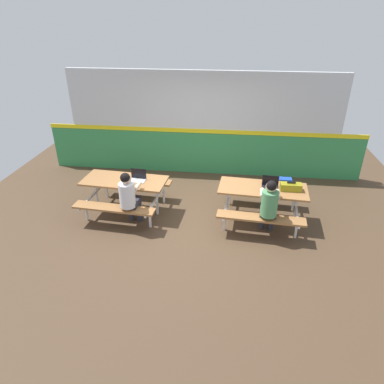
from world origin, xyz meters
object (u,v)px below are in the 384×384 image
Objects in this scene: student_further at (269,204)px; laptop_dark at (270,185)px; toolbox_grey at (291,187)px; backpack_dark at (284,187)px; picnic_table_right at (262,195)px; laptop_silver at (138,178)px; picnic_table_left at (125,187)px; student_nearer at (129,195)px.

laptop_dark is (0.06, 0.59, 0.08)m from student_further.
backpack_dark is at bearing 86.19° from toolbox_grey.
toolbox_grey reaches higher than picnic_table_right.
toolbox_grey is (0.44, 0.52, 0.10)m from student_further.
picnic_table_right is 5.26× the size of laptop_silver.
picnic_table_left is at bearing -179.94° from laptop_dark.
student_nearer is 2.74× the size of backpack_dark.
laptop_dark is 0.84× the size of toolbox_grey.
student_further is at bearing -95.32° from laptop_dark.
backpack_dark is (0.08, 1.18, -0.60)m from toolbox_grey.
laptop_silver reaches higher than backpack_dark.
picnic_table_left is 1.00× the size of picnic_table_right.
picnic_table_left is 4.02× the size of backpack_dark.
laptop_dark reaches higher than picnic_table_left.
picnic_table_left is at bearing -161.87° from backpack_dark.
laptop_dark is (2.66, -0.01, 0.00)m from laptop_silver.
toolbox_grey is at bearing 9.51° from student_nearer.
student_nearer reaches higher than backpack_dark.
laptop_silver is 2.66m from laptop_dark.
student_further is at bearing -11.52° from picnic_table_left.
laptop_silver is (-2.60, 0.60, 0.08)m from student_further.
laptop_silver is 1.00× the size of laptop_dark.
picnic_table_right is at bearing 175.57° from toolbox_grey.
laptop_silver is at bearing 178.50° from toolbox_grey.
student_nearer is at bearing -151.72° from backpack_dark.
laptop_silver is (0.28, 0.02, 0.21)m from picnic_table_left.
student_nearer is 1.00× the size of student_further.
laptop_dark is at bearing -112.69° from backpack_dark.
laptop_dark is at bearing 170.10° from toolbox_grey.
picnic_table_left is 0.36m from laptop_silver.
student_further is (0.08, -0.56, 0.13)m from picnic_table_right.
student_nearer is 2.75m from laptop_dark.
laptop_silver is 0.84× the size of toolbox_grey.
student_further reaches higher than toolbox_grey.
laptop_silver is at bearing 87.68° from student_nearer.
toolbox_grey is at bearing 49.89° from student_further.
student_nearer reaches higher than toolbox_grey.
student_nearer is at bearing -170.49° from toolbox_grey.
toolbox_grey is 0.91× the size of backpack_dark.
laptop_silver is at bearing -160.61° from backpack_dark.
picnic_table_right is at bearing -117.81° from backpack_dark.
picnic_table_right is (2.81, -0.02, 0.00)m from picnic_table_left.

